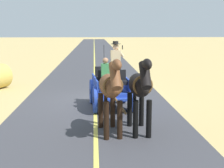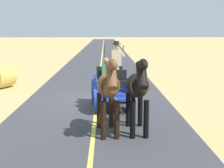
# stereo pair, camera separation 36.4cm
# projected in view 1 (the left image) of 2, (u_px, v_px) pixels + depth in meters

# --- Properties ---
(ground_plane) EXTENTS (200.00, 200.00, 0.00)m
(ground_plane) POSITION_uv_depth(u_px,v_px,m) (95.00, 102.00, 13.07)
(ground_plane) COLOR tan
(road_surface) EXTENTS (5.89, 160.00, 0.01)m
(road_surface) POSITION_uv_depth(u_px,v_px,m) (95.00, 101.00, 13.07)
(road_surface) COLOR #38383D
(road_surface) RESTS_ON ground
(road_centre_stripe) EXTENTS (0.12, 160.00, 0.00)m
(road_centre_stripe) POSITION_uv_depth(u_px,v_px,m) (95.00, 101.00, 13.07)
(road_centre_stripe) COLOR #DBCC4C
(road_centre_stripe) RESTS_ON road_surface
(horse_drawn_carriage) EXTENTS (1.60, 4.52, 2.50)m
(horse_drawn_carriage) POSITION_uv_depth(u_px,v_px,m) (111.00, 86.00, 11.91)
(horse_drawn_carriage) COLOR #1E3899
(horse_drawn_carriage) RESTS_ON ground
(horse_near_side) EXTENTS (0.62, 2.13, 2.21)m
(horse_near_side) POSITION_uv_depth(u_px,v_px,m) (140.00, 87.00, 8.93)
(horse_near_side) COLOR black
(horse_near_side) RESTS_ON ground
(horse_off_side) EXTENTS (0.74, 2.14, 2.21)m
(horse_off_side) POSITION_uv_depth(u_px,v_px,m) (110.00, 88.00, 8.82)
(horse_off_side) COLOR brown
(horse_off_side) RESTS_ON ground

